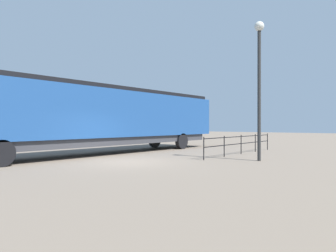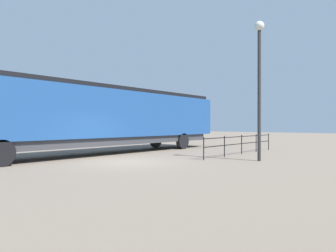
% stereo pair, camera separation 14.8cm
% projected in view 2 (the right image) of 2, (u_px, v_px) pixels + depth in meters
% --- Properties ---
extents(ground_plane, '(120.00, 120.00, 0.00)m').
position_uv_depth(ground_plane, '(127.00, 162.00, 14.07)').
color(ground_plane, '#756656').
extents(locomotive, '(2.85, 18.90, 3.90)m').
position_uv_depth(locomotive, '(110.00, 116.00, 18.33)').
color(locomotive, navy).
rests_on(locomotive, ground_plane).
extents(lamp_post, '(0.45, 0.45, 6.54)m').
position_uv_depth(lamp_post, '(259.00, 69.00, 14.44)').
color(lamp_post, '#2D2D2D').
rests_on(lamp_post, ground_plane).
extents(platform_fence, '(0.05, 8.00, 1.11)m').
position_uv_depth(platform_fence, '(242.00, 142.00, 17.82)').
color(platform_fence, black).
rests_on(platform_fence, ground_plane).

